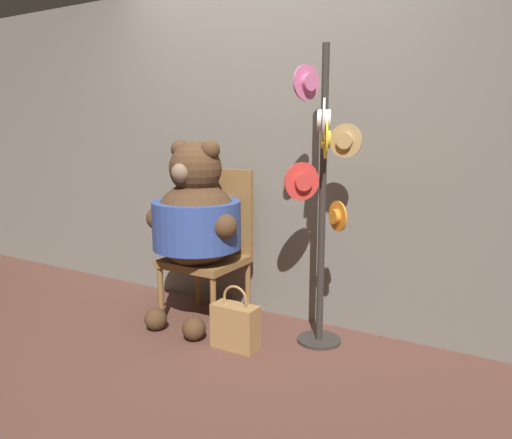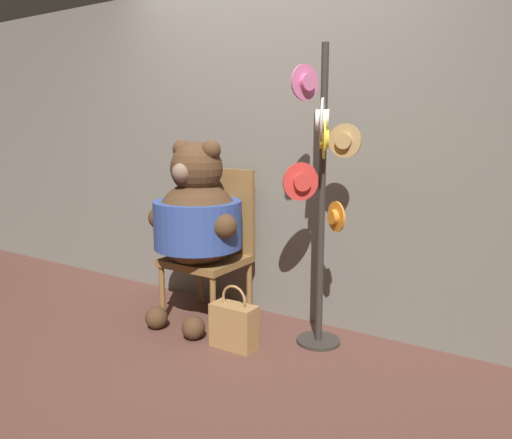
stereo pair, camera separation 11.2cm
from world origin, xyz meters
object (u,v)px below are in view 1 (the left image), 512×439
Objects in this scene: teddy_bear at (196,219)px; hat_display_rack at (322,186)px; chair at (212,242)px; handbag_on_ground at (235,325)px.

hat_display_rack reaches higher than teddy_bear.
chair reaches higher than handbag_on_ground.
hat_display_rack is at bearing 4.73° from teddy_bear.
chair is 0.58× the size of hat_display_rack.
teddy_bear reaches higher than chair.
teddy_bear is at bearing -91.60° from chair.
teddy_bear is 0.69× the size of hat_display_rack.
handbag_on_ground is at bearing -146.34° from hat_display_rack.
hat_display_rack reaches higher than handbag_on_ground.
hat_display_rack reaches higher than chair.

